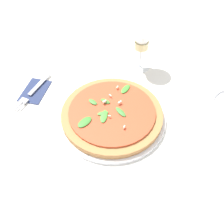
% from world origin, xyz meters
% --- Properties ---
extents(ground_plane, '(6.00, 6.00, 0.00)m').
position_xyz_m(ground_plane, '(0.00, 0.00, 0.00)').
color(ground_plane, silver).
extents(pizza_arugula_main, '(0.31, 0.31, 0.05)m').
position_xyz_m(pizza_arugula_main, '(0.04, 0.03, 0.02)').
color(pizza_arugula_main, white).
rests_on(pizza_arugula_main, ground_plane).
extents(wine_glass, '(0.09, 0.09, 0.15)m').
position_xyz_m(wine_glass, '(-0.23, 0.05, 0.11)').
color(wine_glass, white).
rests_on(wine_glass, ground_plane).
extents(napkin, '(0.12, 0.08, 0.01)m').
position_xyz_m(napkin, '(-0.00, -0.25, 0.00)').
color(napkin, navy).
rests_on(napkin, ground_plane).
extents(fork, '(0.19, 0.04, 0.00)m').
position_xyz_m(fork, '(0.00, -0.25, 0.01)').
color(fork, silver).
rests_on(fork, ground_plane).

